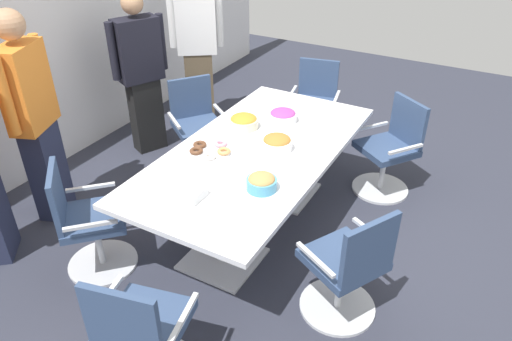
{
  "coord_description": "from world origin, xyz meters",
  "views": [
    {
      "loc": [
        -2.97,
        -1.65,
        2.68
      ],
      "look_at": [
        0.0,
        0.0,
        0.55
      ],
      "focal_mm": 33.92,
      "sensor_mm": 36.0,
      "label": 1
    }
  ],
  "objects_px": {
    "person_standing_1": "(34,117)",
    "donut_platter": "(210,150)",
    "snack_bowl_candy_mix": "(283,115)",
    "office_chair_0": "(143,336)",
    "person_standing_3": "(197,44)",
    "office_chair_3": "(314,108)",
    "snack_bowl_pretzels": "(277,143)",
    "office_chair_1": "(348,270)",
    "office_chair_5": "(87,225)",
    "office_chair_2": "(390,152)",
    "snack_bowl_cookies": "(262,182)",
    "person_standing_2": "(141,73)",
    "napkin_pile": "(191,193)",
    "snack_bowl_chips_orange": "(244,121)",
    "conference_table": "(256,163)",
    "office_chair_4": "(197,129)"
  },
  "relations": [
    {
      "from": "office_chair_0",
      "to": "person_standing_1",
      "type": "height_order",
      "value": "person_standing_1"
    },
    {
      "from": "office_chair_1",
      "to": "office_chair_5",
      "type": "relative_size",
      "value": 1.0
    },
    {
      "from": "office_chair_3",
      "to": "napkin_pile",
      "type": "bearing_deg",
      "value": 80.9
    },
    {
      "from": "donut_platter",
      "to": "napkin_pile",
      "type": "height_order",
      "value": "napkin_pile"
    },
    {
      "from": "person_standing_1",
      "to": "person_standing_2",
      "type": "distance_m",
      "value": 1.36
    },
    {
      "from": "office_chair_3",
      "to": "snack_bowl_pretzels",
      "type": "bearing_deg",
      "value": 89.91
    },
    {
      "from": "person_standing_1",
      "to": "snack_bowl_cookies",
      "type": "relative_size",
      "value": 8.4
    },
    {
      "from": "person_standing_1",
      "to": "donut_platter",
      "type": "height_order",
      "value": "person_standing_1"
    },
    {
      "from": "office_chair_2",
      "to": "snack_bowl_candy_mix",
      "type": "height_order",
      "value": "office_chair_2"
    },
    {
      "from": "office_chair_5",
      "to": "snack_bowl_cookies",
      "type": "relative_size",
      "value": 4.19
    },
    {
      "from": "office_chair_4",
      "to": "office_chair_5",
      "type": "xyz_separation_m",
      "value": [
        -1.7,
        -0.18,
        0.0
      ]
    },
    {
      "from": "snack_bowl_cookies",
      "to": "snack_bowl_pretzels",
      "type": "bearing_deg",
      "value": 16.43
    },
    {
      "from": "snack_bowl_pretzels",
      "to": "donut_platter",
      "type": "distance_m",
      "value": 0.54
    },
    {
      "from": "office_chair_1",
      "to": "napkin_pile",
      "type": "relative_size",
      "value": 5.19
    },
    {
      "from": "person_standing_2",
      "to": "napkin_pile",
      "type": "xyz_separation_m",
      "value": [
        -1.43,
        -1.65,
        -0.09
      ]
    },
    {
      "from": "conference_table",
      "to": "person_standing_1",
      "type": "relative_size",
      "value": 1.31
    },
    {
      "from": "office_chair_4",
      "to": "donut_platter",
      "type": "distance_m",
      "value": 1.15
    },
    {
      "from": "office_chair_3",
      "to": "snack_bowl_cookies",
      "type": "bearing_deg",
      "value": 91.14
    },
    {
      "from": "person_standing_1",
      "to": "snack_bowl_cookies",
      "type": "distance_m",
      "value": 2.01
    },
    {
      "from": "conference_table",
      "to": "donut_platter",
      "type": "relative_size",
      "value": 7.11
    },
    {
      "from": "office_chair_4",
      "to": "person_standing_3",
      "type": "distance_m",
      "value": 1.14
    },
    {
      "from": "snack_bowl_cookies",
      "to": "napkin_pile",
      "type": "xyz_separation_m",
      "value": [
        -0.33,
        0.38,
        -0.02
      ]
    },
    {
      "from": "office_chair_4",
      "to": "person_standing_1",
      "type": "xyz_separation_m",
      "value": [
        -1.33,
        0.65,
        0.55
      ]
    },
    {
      "from": "office_chair_2",
      "to": "snack_bowl_cookies",
      "type": "xyz_separation_m",
      "value": [
        -1.57,
        0.53,
        0.4
      ]
    },
    {
      "from": "donut_platter",
      "to": "snack_bowl_cookies",
      "type": "bearing_deg",
      "value": -113.23
    },
    {
      "from": "office_chair_3",
      "to": "office_chair_4",
      "type": "relative_size",
      "value": 1.0
    },
    {
      "from": "snack_bowl_candy_mix",
      "to": "person_standing_3",
      "type": "bearing_deg",
      "value": 60.58
    },
    {
      "from": "office_chair_0",
      "to": "person_standing_1",
      "type": "bearing_deg",
      "value": 140.38
    },
    {
      "from": "person_standing_2",
      "to": "donut_platter",
      "type": "height_order",
      "value": "person_standing_2"
    },
    {
      "from": "napkin_pile",
      "to": "conference_table",
      "type": "bearing_deg",
      "value": -4.85
    },
    {
      "from": "snack_bowl_chips_orange",
      "to": "person_standing_3",
      "type": "bearing_deg",
      "value": 48.26
    },
    {
      "from": "office_chair_0",
      "to": "snack_bowl_cookies",
      "type": "bearing_deg",
      "value": 71.62
    },
    {
      "from": "office_chair_1",
      "to": "snack_bowl_pretzels",
      "type": "bearing_deg",
      "value": 80.81
    },
    {
      "from": "person_standing_1",
      "to": "person_standing_3",
      "type": "relative_size",
      "value": 0.98
    },
    {
      "from": "office_chair_2",
      "to": "office_chair_5",
      "type": "xyz_separation_m",
      "value": [
        -2.19,
        1.68,
        0.0
      ]
    },
    {
      "from": "office_chair_2",
      "to": "snack_bowl_chips_orange",
      "type": "xyz_separation_m",
      "value": [
        -0.8,
        1.13,
        0.4
      ]
    },
    {
      "from": "office_chair_0",
      "to": "person_standing_3",
      "type": "height_order",
      "value": "person_standing_3"
    },
    {
      "from": "person_standing_1",
      "to": "person_standing_3",
      "type": "height_order",
      "value": "person_standing_3"
    },
    {
      "from": "conference_table",
      "to": "person_standing_3",
      "type": "bearing_deg",
      "value": 47.48
    },
    {
      "from": "office_chair_3",
      "to": "snack_bowl_candy_mix",
      "type": "xyz_separation_m",
      "value": [
        -1.1,
        -0.14,
        0.4
      ]
    },
    {
      "from": "snack_bowl_cookies",
      "to": "donut_platter",
      "type": "distance_m",
      "value": 0.67
    },
    {
      "from": "office_chair_4",
      "to": "person_standing_1",
      "type": "height_order",
      "value": "person_standing_1"
    },
    {
      "from": "person_standing_3",
      "to": "snack_bowl_chips_orange",
      "type": "distance_m",
      "value": 1.72
    },
    {
      "from": "office_chair_3",
      "to": "person_standing_3",
      "type": "bearing_deg",
      "value": -1.78
    },
    {
      "from": "snack_bowl_candy_mix",
      "to": "office_chair_4",
      "type": "bearing_deg",
      "value": 88.49
    },
    {
      "from": "person_standing_1",
      "to": "snack_bowl_pretzels",
      "type": "xyz_separation_m",
      "value": [
        0.82,
        -1.82,
        -0.15
      ]
    },
    {
      "from": "donut_platter",
      "to": "snack_bowl_candy_mix",
      "type": "bearing_deg",
      "value": -17.9
    },
    {
      "from": "conference_table",
      "to": "snack_bowl_cookies",
      "type": "distance_m",
      "value": 0.6
    },
    {
      "from": "office_chair_2",
      "to": "donut_platter",
      "type": "relative_size",
      "value": 2.7
    },
    {
      "from": "snack_bowl_chips_orange",
      "to": "person_standing_1",
      "type": "bearing_deg",
      "value": 126.44
    }
  ]
}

